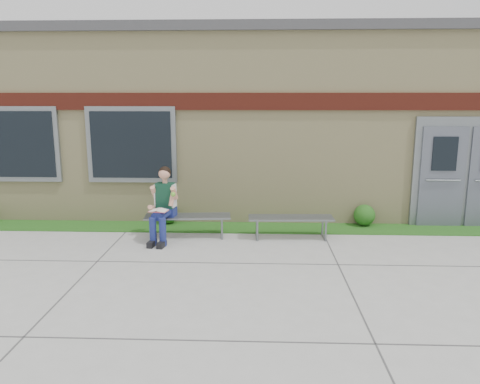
{
  "coord_description": "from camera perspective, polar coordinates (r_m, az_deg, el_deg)",
  "views": [
    {
      "loc": [
        -0.33,
        -6.81,
        2.72
      ],
      "look_at": [
        -0.66,
        1.7,
        0.96
      ],
      "focal_mm": 35.0,
      "sensor_mm": 36.0,
      "label": 1
    }
  ],
  "objects": [
    {
      "name": "shrub_east",
      "position": [
        10.23,
        14.92,
        -2.74
      ],
      "size": [
        0.45,
        0.45,
        0.45
      ],
      "primitive_type": "sphere",
      "color": "#164512",
      "rests_on": "grass_strip"
    },
    {
      "name": "ground",
      "position": [
        7.34,
        4.69,
        -10.1
      ],
      "size": [
        80.0,
        80.0,
        0.0
      ],
      "primitive_type": "plane",
      "color": "#9E9E99",
      "rests_on": "ground"
    },
    {
      "name": "bench_right",
      "position": [
        9.11,
        6.2,
        -3.63
      ],
      "size": [
        1.64,
        0.51,
        0.42
      ],
      "rotation": [
        0.0,
        0.0,
        0.03
      ],
      "color": "slate",
      "rests_on": "ground"
    },
    {
      "name": "girl",
      "position": [
        8.96,
        -9.35,
        -1.41
      ],
      "size": [
        0.53,
        0.91,
        1.4
      ],
      "rotation": [
        0.0,
        0.0,
        -0.16
      ],
      "color": "navy",
      "rests_on": "ground"
    },
    {
      "name": "grass_strip",
      "position": [
        9.8,
        4.06,
        -4.4
      ],
      "size": [
        16.0,
        0.8,
        0.02
      ],
      "primitive_type": "cube",
      "color": "#164512",
      "rests_on": "ground"
    },
    {
      "name": "shrub_mid",
      "position": [
        10.16,
        -8.77,
        -2.72
      ],
      "size": [
        0.39,
        0.39,
        0.39
      ],
      "primitive_type": "sphere",
      "color": "#164512",
      "rests_on": "grass_strip"
    },
    {
      "name": "school_building",
      "position": [
        12.82,
        3.72,
        8.89
      ],
      "size": [
        16.2,
        6.22,
        4.2
      ],
      "color": "beige",
      "rests_on": "ground"
    },
    {
      "name": "bench_left",
      "position": [
        9.18,
        -6.37,
        -3.46
      ],
      "size": [
        1.69,
        0.6,
        0.43
      ],
      "rotation": [
        0.0,
        0.0,
        0.08
      ],
      "color": "slate",
      "rests_on": "ground"
    }
  ]
}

